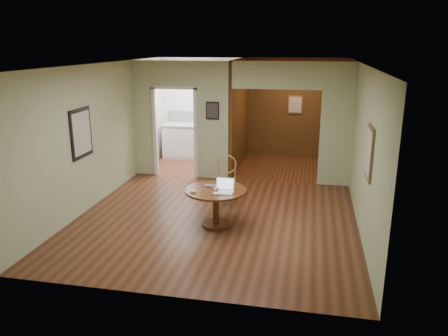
% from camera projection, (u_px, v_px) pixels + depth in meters
% --- Properties ---
extents(floor, '(5.00, 5.00, 0.00)m').
position_uv_depth(floor, '(215.00, 220.00, 7.85)').
color(floor, '#422312').
rests_on(floor, ground).
extents(room_shell, '(5.20, 7.50, 5.00)m').
position_uv_depth(room_shell, '(224.00, 120.00, 10.50)').
color(room_shell, white).
rests_on(room_shell, ground).
extents(dining_table, '(1.06, 1.06, 0.66)m').
position_uv_depth(dining_table, '(216.00, 199.00, 7.50)').
color(dining_table, brown).
rests_on(dining_table, ground).
extents(chair, '(0.46, 0.46, 0.98)m').
position_uv_depth(chair, '(226.00, 178.00, 8.49)').
color(chair, olive).
rests_on(chair, ground).
extents(open_laptop, '(0.33, 0.29, 0.22)m').
position_uv_depth(open_laptop, '(224.00, 188.00, 7.33)').
color(open_laptop, white).
rests_on(open_laptop, dining_table).
extents(closed_laptop, '(0.38, 0.28, 0.03)m').
position_uv_depth(closed_laptop, '(214.00, 187.00, 7.56)').
color(closed_laptop, '#B3B3B8').
rests_on(closed_laptop, dining_table).
extents(mouse, '(0.12, 0.08, 0.05)m').
position_uv_depth(mouse, '(193.00, 191.00, 7.30)').
color(mouse, white).
rests_on(mouse, dining_table).
extents(wine_glass, '(0.09, 0.09, 0.10)m').
position_uv_depth(wine_glass, '(216.00, 189.00, 7.32)').
color(wine_glass, white).
rests_on(wine_glass, dining_table).
extents(pen, '(0.14, 0.05, 0.01)m').
position_uv_depth(pen, '(215.00, 196.00, 7.15)').
color(pen, navy).
rests_on(pen, dining_table).
extents(kitchen_cabinet, '(2.06, 0.60, 0.94)m').
position_uv_depth(kitchen_cabinet, '(200.00, 142.00, 11.93)').
color(kitchen_cabinet, white).
rests_on(kitchen_cabinet, ground).
extents(grocery_bag, '(0.31, 0.28, 0.26)m').
position_uv_depth(grocery_bag, '(219.00, 121.00, 11.66)').
color(grocery_bag, '#BDAB8A').
rests_on(grocery_bag, kitchen_cabinet).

